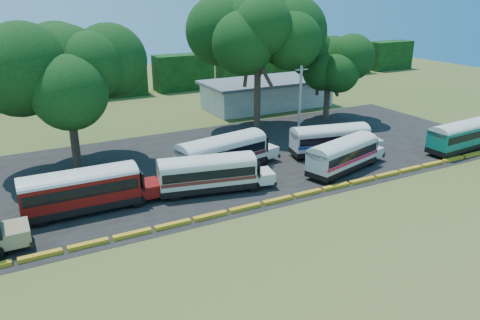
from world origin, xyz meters
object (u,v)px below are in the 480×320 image
bus_cream_west (209,172)px  tree_west (65,68)px  bus_teal (462,135)px  bus_red (83,188)px  bus_white_red (344,153)px

bus_cream_west → tree_west: 16.43m
bus_teal → tree_west: size_ratio=0.75×
bus_red → tree_west: bearing=84.1°
bus_cream_west → bus_teal: bus_teal is taller
tree_west → bus_teal: bearing=-21.0°
bus_white_red → tree_west: (-22.04, 12.96, 7.82)m
bus_white_red → bus_teal: size_ratio=1.00×
bus_red → bus_cream_west: bearing=-5.2°
bus_red → tree_west: 12.93m
bus_teal → bus_cream_west: bearing=170.6°
bus_teal → tree_west: (-37.03, 14.19, 7.77)m
bus_red → tree_west: tree_west is taller
bus_cream_west → tree_west: bearing=139.9°
bus_teal → tree_west: bearing=155.2°
bus_cream_west → bus_white_red: bearing=5.2°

